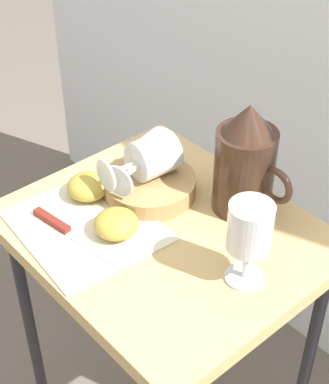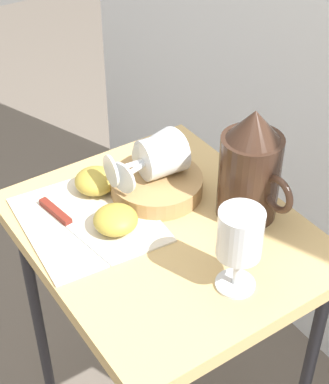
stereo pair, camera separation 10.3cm
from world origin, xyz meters
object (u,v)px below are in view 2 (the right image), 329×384
Objects in this scene: wine_glass_tipped_near at (160,156)px; knife at (66,221)px; wine_glass_upright at (240,238)px; apple_half_left at (95,181)px; basket_tray at (157,185)px; wine_glass_tipped_far at (159,154)px; pitcher at (250,174)px; table at (164,262)px; apple_half_right at (116,220)px.

knife is at bearing -91.26° from wine_glass_tipped_near.
apple_half_left is (-0.33, -0.06, -0.07)m from wine_glass_upright.
wine_glass_upright reaches higher than basket_tray.
apple_half_left is at bearing -114.39° from wine_glass_tipped_far.
table is at bearing -107.78° from pitcher.
wine_glass_upright reaches higher than table.
basket_tray is 0.11m from apple_half_left.
table is at bearing 52.89° from knife.
basket_tray is 0.13m from apple_half_right.
knife is at bearing -93.67° from basket_tray.
table is 0.14m from apple_half_right.
knife is (-0.10, -0.14, 0.09)m from table.
wine_glass_tipped_far is 0.13m from apple_half_left.
apple_half_left is (-0.21, -0.19, -0.06)m from pitcher.
pitcher is at bearing 28.56° from wine_glass_tipped_far.
table is 0.14m from basket_tray.
table is 4.84× the size of wine_glass_tipped_near.
basket_tray is (-0.09, 0.04, 0.10)m from table.
basket_tray is 0.81× the size of knife.
pitcher is 0.24m from apple_half_right.
pitcher is 0.17m from wine_glass_tipped_near.
table is 0.20m from knife.
wine_glass_upright is 0.28m from wine_glass_tipped_near.
apple_half_left is at bearing -163.05° from table.
basket_tray is 0.19m from pitcher.
apple_half_right is (-0.22, -0.09, -0.07)m from wine_glass_upright.
apple_half_right is at bearing -63.44° from wine_glass_tipped_far.
knife is at bearing -134.41° from apple_half_right.
apple_half_right is at bearing -111.85° from pitcher.
wine_glass_upright is at bearing -45.35° from pitcher.
wine_glass_tipped_near is 1.95× the size of apple_half_left.
wine_glass_upright is 1.91× the size of apple_half_right.
wine_glass_tipped_near is 0.70× the size of knife.
pitcher reaches higher than wine_glass_tipped_far.
wine_glass_tipped_far reaches higher than knife.
wine_glass_upright is at bearing 10.94° from apple_half_left.
wine_glass_tipped_near is at bearing 88.74° from knife.
wine_glass_tipped_near is (-0.28, 0.04, -0.03)m from wine_glass_upright.
pitcher is at bearing 61.95° from knife.
wine_glass_tipped_near is (-0.15, -0.09, -0.01)m from pitcher.
table is 4.93× the size of wine_glass_upright.
pitcher reaches higher than table.
basket_tray is 2.24× the size of apple_half_right.
wine_glass_upright is at bearing -6.11° from basket_tray.
apple_half_right is (0.05, -0.12, 0.01)m from basket_tray.
wine_glass_tipped_far is 2.02× the size of apple_half_right.
table is 0.20m from wine_glass_tipped_far.
table is 0.20m from apple_half_left.
knife is at bearing -88.84° from wine_glass_tipped_far.
pitcher reaches higher than knife.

